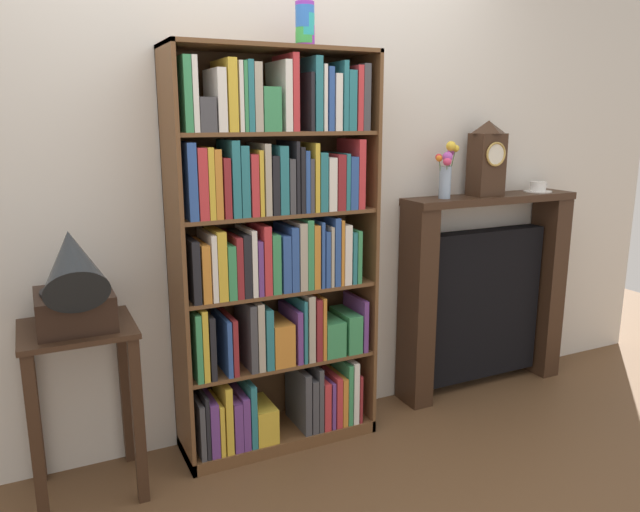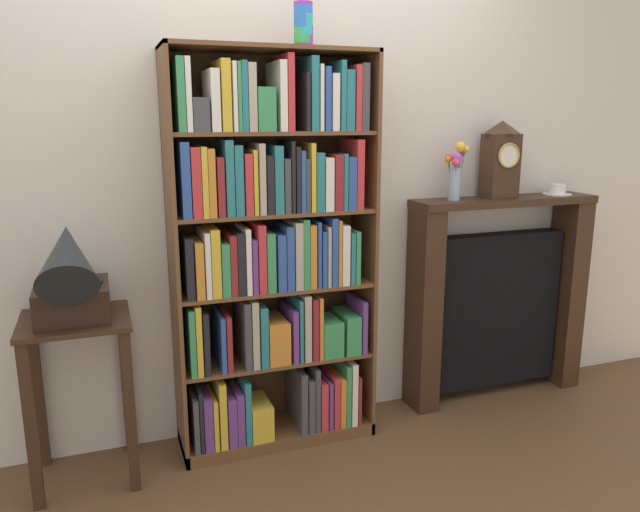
{
  "view_description": "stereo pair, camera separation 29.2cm",
  "coord_description": "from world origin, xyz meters",
  "px_view_note": "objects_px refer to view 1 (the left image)",
  "views": [
    {
      "loc": [
        -1.01,
        -2.49,
        1.57
      ],
      "look_at": [
        0.23,
        0.08,
        0.91
      ],
      "focal_mm": 34.03,
      "sensor_mm": 36.0,
      "label": 1
    },
    {
      "loc": [
        -0.75,
        -2.61,
        1.57
      ],
      "look_at": [
        0.23,
        0.08,
        0.91
      ],
      "focal_mm": 34.03,
      "sensor_mm": 36.0,
      "label": 2
    }
  ],
  "objects_px": {
    "mantel_clock": "(487,158)",
    "flower_vase": "(446,170)",
    "fireplace_mantel": "(483,295)",
    "teacup_with_saucer": "(538,188)",
    "gramophone": "(73,283)",
    "side_table_left": "(81,378)",
    "bookshelf": "(274,260)",
    "cup_stack": "(305,25)"
  },
  "relations": [
    {
      "from": "mantel_clock",
      "to": "bookshelf",
      "type": "bearing_deg",
      "value": -177.52
    },
    {
      "from": "gramophone",
      "to": "fireplace_mantel",
      "type": "bearing_deg",
      "value": 4.69
    },
    {
      "from": "bookshelf",
      "to": "side_table_left",
      "type": "xyz_separation_m",
      "value": [
        -0.88,
        -0.03,
        -0.4
      ]
    },
    {
      "from": "cup_stack",
      "to": "gramophone",
      "type": "xyz_separation_m",
      "value": [
        -1.03,
        -0.08,
        -1.02
      ]
    },
    {
      "from": "bookshelf",
      "to": "side_table_left",
      "type": "bearing_deg",
      "value": -177.73
    },
    {
      "from": "bookshelf",
      "to": "teacup_with_saucer",
      "type": "bearing_deg",
      "value": 1.97
    },
    {
      "from": "bookshelf",
      "to": "teacup_with_saucer",
      "type": "distance_m",
      "value": 1.7
    },
    {
      "from": "cup_stack",
      "to": "teacup_with_saucer",
      "type": "xyz_separation_m",
      "value": [
        1.52,
        0.08,
        -0.79
      ]
    },
    {
      "from": "gramophone",
      "to": "teacup_with_saucer",
      "type": "height_order",
      "value": "gramophone"
    },
    {
      "from": "gramophone",
      "to": "mantel_clock",
      "type": "distance_m",
      "value": 2.2
    },
    {
      "from": "bookshelf",
      "to": "side_table_left",
      "type": "height_order",
      "value": "bookshelf"
    },
    {
      "from": "cup_stack",
      "to": "side_table_left",
      "type": "bearing_deg",
      "value": -179.47
    },
    {
      "from": "cup_stack",
      "to": "mantel_clock",
      "type": "xyz_separation_m",
      "value": [
        1.13,
        0.08,
        -0.61
      ]
    },
    {
      "from": "fireplace_mantel",
      "to": "flower_vase",
      "type": "distance_m",
      "value": 0.81
    },
    {
      "from": "bookshelf",
      "to": "mantel_clock",
      "type": "relative_size",
      "value": 4.58
    },
    {
      "from": "side_table_left",
      "to": "flower_vase",
      "type": "distance_m",
      "value": 2.04
    },
    {
      "from": "cup_stack",
      "to": "teacup_with_saucer",
      "type": "distance_m",
      "value": 1.72
    },
    {
      "from": "bookshelf",
      "to": "cup_stack",
      "type": "bearing_deg",
      "value": -9.49
    },
    {
      "from": "bookshelf",
      "to": "flower_vase",
      "type": "bearing_deg",
      "value": 3.0
    },
    {
      "from": "fireplace_mantel",
      "to": "flower_vase",
      "type": "relative_size",
      "value": 3.78
    },
    {
      "from": "cup_stack",
      "to": "gramophone",
      "type": "distance_m",
      "value": 1.45
    },
    {
      "from": "mantel_clock",
      "to": "flower_vase",
      "type": "bearing_deg",
      "value": -179.46
    },
    {
      "from": "mantel_clock",
      "to": "gramophone",
      "type": "bearing_deg",
      "value": -175.75
    },
    {
      "from": "bookshelf",
      "to": "mantel_clock",
      "type": "xyz_separation_m",
      "value": [
        1.28,
        0.06,
        0.43
      ]
    },
    {
      "from": "side_table_left",
      "to": "gramophone",
      "type": "distance_m",
      "value": 0.43
    },
    {
      "from": "gramophone",
      "to": "flower_vase",
      "type": "bearing_deg",
      "value": 4.78
    },
    {
      "from": "fireplace_mantel",
      "to": "teacup_with_saucer",
      "type": "bearing_deg",
      "value": -3.09
    },
    {
      "from": "mantel_clock",
      "to": "teacup_with_saucer",
      "type": "relative_size",
      "value": 2.56
    },
    {
      "from": "cup_stack",
      "to": "fireplace_mantel",
      "type": "bearing_deg",
      "value": 4.93
    },
    {
      "from": "mantel_clock",
      "to": "flower_vase",
      "type": "distance_m",
      "value": 0.28
    },
    {
      "from": "cup_stack",
      "to": "flower_vase",
      "type": "relative_size",
      "value": 0.62
    },
    {
      "from": "gramophone",
      "to": "fireplace_mantel",
      "type": "distance_m",
      "value": 2.25
    },
    {
      "from": "gramophone",
      "to": "side_table_left",
      "type": "bearing_deg",
      "value": 90.0
    },
    {
      "from": "side_table_left",
      "to": "teacup_with_saucer",
      "type": "relative_size",
      "value": 4.66
    },
    {
      "from": "fireplace_mantel",
      "to": "teacup_with_saucer",
      "type": "height_order",
      "value": "teacup_with_saucer"
    },
    {
      "from": "gramophone",
      "to": "flower_vase",
      "type": "relative_size",
      "value": 1.61
    },
    {
      "from": "gramophone",
      "to": "flower_vase",
      "type": "height_order",
      "value": "flower_vase"
    },
    {
      "from": "gramophone",
      "to": "cup_stack",
      "type": "bearing_deg",
      "value": 4.42
    },
    {
      "from": "flower_vase",
      "to": "teacup_with_saucer",
      "type": "xyz_separation_m",
      "value": [
        0.67,
        0.0,
        -0.13
      ]
    },
    {
      "from": "cup_stack",
      "to": "gramophone",
      "type": "relative_size",
      "value": 0.39
    },
    {
      "from": "cup_stack",
      "to": "mantel_clock",
      "type": "height_order",
      "value": "cup_stack"
    },
    {
      "from": "side_table_left",
      "to": "teacup_with_saucer",
      "type": "xyz_separation_m",
      "value": [
        2.55,
        0.09,
        0.65
      ]
    }
  ]
}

